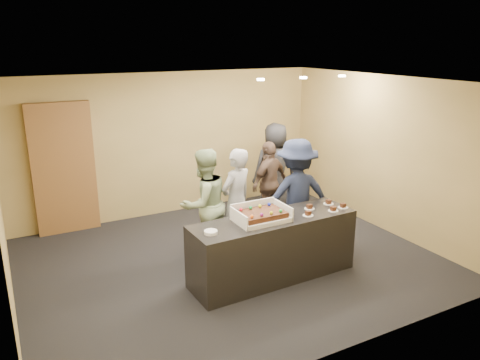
{
  "coord_description": "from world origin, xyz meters",
  "views": [
    {
      "loc": [
        -2.93,
        -5.82,
        3.25
      ],
      "look_at": [
        0.17,
        0.0,
        1.27
      ],
      "focal_mm": 35.0,
      "sensor_mm": 36.0,
      "label": 1
    }
  ],
  "objects": [
    {
      "name": "storage_cabinet",
      "position": [
        -1.97,
        2.41,
        1.14
      ],
      "size": [
        1.03,
        0.15,
        2.28
      ],
      "primitive_type": "cube",
      "color": "brown",
      "rests_on": "floor"
    },
    {
      "name": "cake_box",
      "position": [
        0.11,
        -0.71,
        0.95
      ],
      "size": [
        0.72,
        0.5,
        0.21
      ],
      "color": "white",
      "rests_on": "serving_counter"
    },
    {
      "name": "slice_d",
      "position": [
        1.33,
        -0.63,
        0.92
      ],
      "size": [
        0.15,
        0.15,
        0.07
      ],
      "color": "white",
      "rests_on": "serving_counter"
    },
    {
      "name": "slice_e",
      "position": [
        1.42,
        -0.86,
        0.92
      ],
      "size": [
        0.15,
        0.15,
        0.07
      ],
      "color": "white",
      "rests_on": "serving_counter"
    },
    {
      "name": "person_sage_man",
      "position": [
        -0.25,
        0.36,
        0.86
      ],
      "size": [
        0.96,
        0.82,
        1.71
      ],
      "primitive_type": "imported",
      "rotation": [
        0.0,
        0.0,
        3.37
      ],
      "color": "#98AE80",
      "rests_on": "floor"
    },
    {
      "name": "slice_c",
      "position": [
        1.21,
        -0.9,
        0.92
      ],
      "size": [
        0.15,
        0.15,
        0.07
      ],
      "color": "white",
      "rests_on": "serving_counter"
    },
    {
      "name": "person_brown_extra",
      "position": [
        1.34,
        1.06,
        0.77
      ],
      "size": [
        0.98,
        0.67,
        1.54
      ],
      "primitive_type": "imported",
      "rotation": [
        0.0,
        0.0,
        3.5
      ],
      "color": "brown",
      "rests_on": "floor"
    },
    {
      "name": "room",
      "position": [
        0.0,
        0.0,
        1.35
      ],
      "size": [
        6.04,
        6.0,
        2.7
      ],
      "color": "black",
      "rests_on": "ground"
    },
    {
      "name": "ceiling_spotlights",
      "position": [
        1.6,
        0.5,
        2.67
      ],
      "size": [
        1.72,
        0.12,
        0.03
      ],
      "color": "#FFEAC6",
      "rests_on": "ceiling"
    },
    {
      "name": "slice_b",
      "position": [
        0.96,
        -0.67,
        0.92
      ],
      "size": [
        0.15,
        0.15,
        0.07
      ],
      "color": "white",
      "rests_on": "serving_counter"
    },
    {
      "name": "sheet_cake",
      "position": [
        0.11,
        -0.74,
        1.0
      ],
      "size": [
        0.61,
        0.42,
        0.12
      ],
      "color": "#37190C",
      "rests_on": "cake_box"
    },
    {
      "name": "serving_counter",
      "position": [
        0.31,
        -0.74,
        0.45
      ],
      "size": [
        2.42,
        0.77,
        0.9
      ],
      "primitive_type": "cube",
      "rotation": [
        0.0,
        0.0,
        0.03
      ],
      "color": "black",
      "rests_on": "floor"
    },
    {
      "name": "person_dark_suit",
      "position": [
        1.8,
        1.59,
        0.88
      ],
      "size": [
        0.96,
        0.75,
        1.75
      ],
      "primitive_type": "imported",
      "rotation": [
        0.0,
        0.0,
        2.9
      ],
      "color": "#222226",
      "rests_on": "floor"
    },
    {
      "name": "plate_stack",
      "position": [
        -0.68,
        -0.82,
        0.92
      ],
      "size": [
        0.17,
        0.17,
        0.04
      ],
      "primitive_type": "cylinder",
      "color": "white",
      "rests_on": "serving_counter"
    },
    {
      "name": "slice_a",
      "position": [
        0.78,
        -0.88,
        0.92
      ],
      "size": [
        0.15,
        0.15,
        0.07
      ],
      "color": "white",
      "rests_on": "serving_counter"
    },
    {
      "name": "person_navy_man",
      "position": [
        1.14,
        -0.08,
        0.9
      ],
      "size": [
        1.28,
        0.91,
        1.81
      ],
      "primitive_type": "imported",
      "rotation": [
        0.0,
        0.0,
        2.92
      ],
      "color": "#1B233C",
      "rests_on": "floor"
    },
    {
      "name": "person_server_grey",
      "position": [
        0.25,
        0.27,
        0.84
      ],
      "size": [
        0.72,
        0.6,
        1.68
      ],
      "primitive_type": "imported",
      "rotation": [
        0.0,
        0.0,
        3.51
      ],
      "color": "#95969A",
      "rests_on": "floor"
    }
  ]
}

